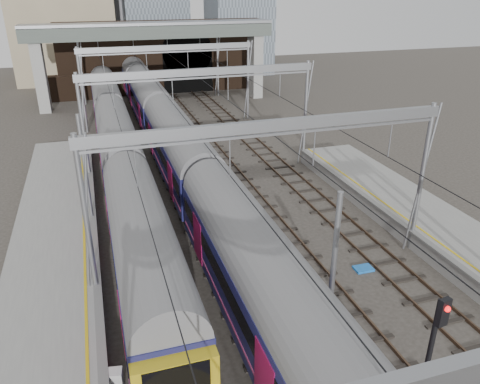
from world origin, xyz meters
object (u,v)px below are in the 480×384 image
object	(u,v)px
train_second	(118,145)
relay_cabinet	(115,383)
train_main	(161,120)
signal_near_centre	(432,348)

from	to	relation	value
train_second	relay_cabinet	distance (m)	21.00
train_main	relay_cabinet	world-z (taller)	train_main
train_main	train_second	world-z (taller)	train_main
relay_cabinet	signal_near_centre	bearing A→B (deg)	-14.86
train_second	signal_near_centre	bearing A→B (deg)	-73.33
train_second	signal_near_centre	world-z (taller)	signal_near_centre
train_second	train_main	bearing A→B (deg)	53.74
train_main	train_second	size ratio (longest dim) A/B	1.41
relay_cabinet	train_second	bearing A→B (deg)	94.36
train_main	train_second	xyz separation A→B (m)	(-4.00, -5.45, -0.10)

